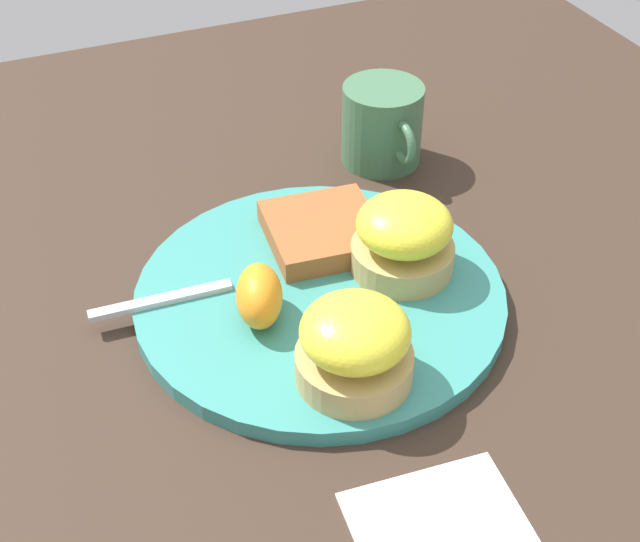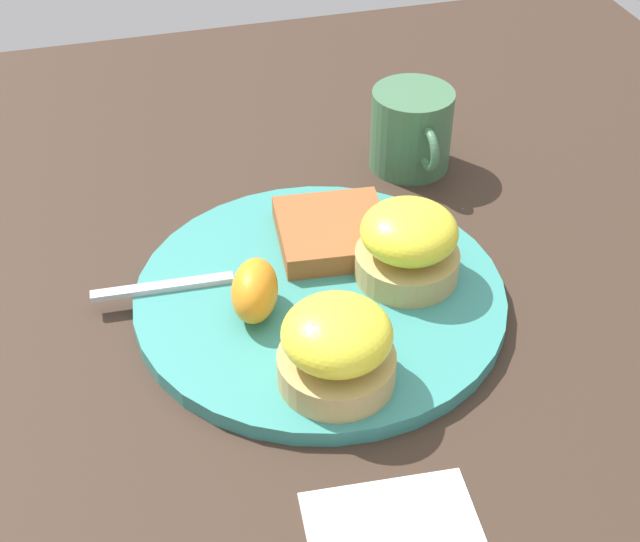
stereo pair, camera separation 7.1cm
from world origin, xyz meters
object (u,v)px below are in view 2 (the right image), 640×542
Objects in this scene: sandwich_benedict_right at (406,241)px; orange_wedge at (255,290)px; cup at (412,130)px; fork at (244,276)px; hashbrown_patty at (333,232)px; sandwich_benedict_left at (337,347)px.

sandwich_benedict_right reaches higher than orange_wedge.
cup is (-0.17, 0.07, -0.01)m from sandwich_benedict_right.
fork is (-0.03, -0.13, -0.03)m from sandwich_benedict_right.
cup reaches higher than orange_wedge.
sandwich_benedict_right is 0.90× the size of hashbrown_patty.
orange_wedge is 0.05m from fork.
sandwich_benedict_left reaches higher than fork.
hashbrown_patty is (-0.06, -0.05, -0.02)m from sandwich_benedict_right.
cup reaches higher than fork.
orange_wedge is at bearing -49.27° from hashbrown_patty.
orange_wedge is at bearing -82.72° from sandwich_benedict_right.
fork is (-0.04, -0.00, -0.02)m from orange_wedge.
cup is at bearing 150.51° from sandwich_benedict_left.
hashbrown_patty is 0.88× the size of cup.
sandwich_benedict_right is 0.80× the size of cup.
fork is (0.03, -0.08, -0.01)m from hashbrown_patty.
orange_wedge is at bearing 1.08° from fork.
sandwich_benedict_left is 0.14m from sandwich_benedict_right.
orange_wedge is (0.02, -0.13, -0.01)m from sandwich_benedict_right.
sandwich_benedict_right is at bearing 39.33° from hashbrown_patty.
sandwich_benedict_right is at bearing 139.39° from sandwich_benedict_left.
sandwich_benedict_left is at bearing -40.61° from sandwich_benedict_right.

